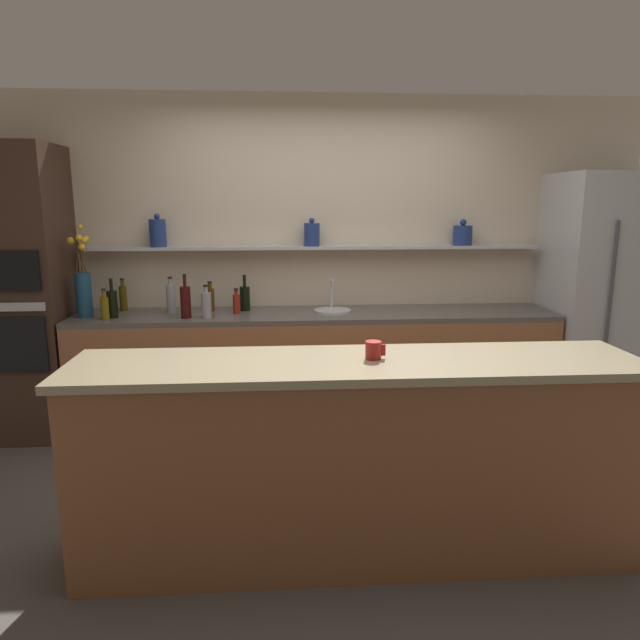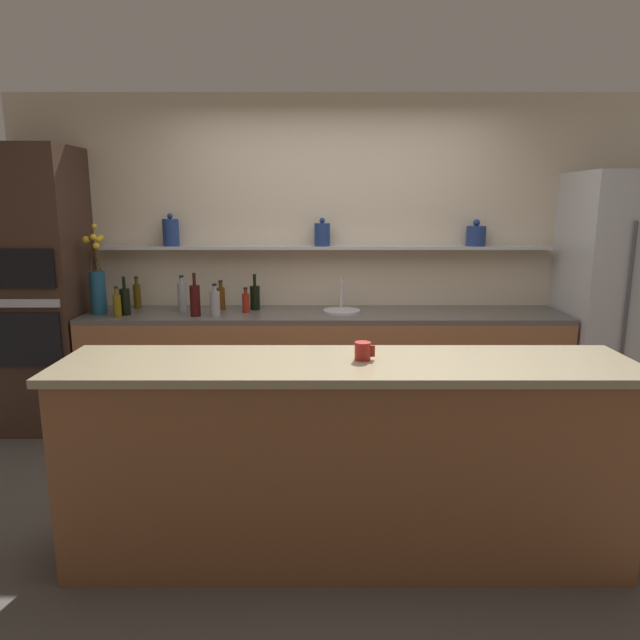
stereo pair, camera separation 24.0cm
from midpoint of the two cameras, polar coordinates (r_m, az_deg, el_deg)
The scene contains 18 objects.
ground_plane at distance 3.59m, azimuth 4.07°, elevation -17.74°, with size 12.00×12.00×0.00m, color #4C4742.
back_wall_unit at distance 4.74m, azimuth 2.89°, elevation 6.12°, with size 5.20×0.28×2.60m.
back_counter_unit at distance 4.55m, azimuth 1.83°, elevation -4.95°, with size 3.70×0.62×0.92m.
island_counter at distance 2.91m, azimuth 4.94°, elevation -13.76°, with size 2.76×0.61×1.02m.
refrigerator at distance 5.02m, azimuth 28.97°, elevation 1.40°, with size 0.82×0.73×1.99m.
oven_tower at distance 4.85m, azimuth -24.93°, elevation 2.59°, with size 0.63×0.64×2.17m.
flower_vase at distance 4.62m, azimuth -20.10°, elevation 3.25°, with size 0.16×0.14×0.69m.
sink_fixture at distance 4.45m, azimuth 3.61°, elevation 1.08°, with size 0.29×0.29×0.25m.
bottle_wine_0 at distance 4.35m, azimuth -10.97°, elevation 1.97°, with size 0.08×0.08×0.33m.
bottle_oil_1 at distance 4.79m, azimuth -16.57°, elevation 2.37°, with size 0.06×0.06×0.26m.
bottle_wine_2 at distance 4.54m, azimuth -17.61°, elevation 1.81°, with size 0.08×0.08×0.29m.
bottle_spirit_3 at distance 4.32m, azimuth -9.01°, elevation 1.66°, with size 0.07×0.07×0.25m.
bottle_spirit_4 at distance 4.59m, azimuth -8.51°, elevation 2.22°, with size 0.06×0.06×0.24m.
bottle_oil_5 at distance 4.48m, azimuth -18.31°, elevation 1.44°, with size 0.06×0.06×0.23m.
bottle_wine_6 at distance 4.56m, azimuth -5.14°, elevation 2.30°, with size 0.08×0.08×0.28m.
bottle_spirit_7 at distance 4.56m, azimuth -12.27°, elevation 2.32°, with size 0.07×0.07×0.28m.
bottle_sauce_8 at distance 4.44m, azimuth -6.02°, elevation 1.78°, with size 0.06×0.06×0.20m.
coffee_mug at distance 2.75m, azimuth 6.71°, elevation -3.11°, with size 0.10×0.08×0.09m.
Camera 2 is at (-0.13, -3.12, 1.76)m, focal length 32.00 mm.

